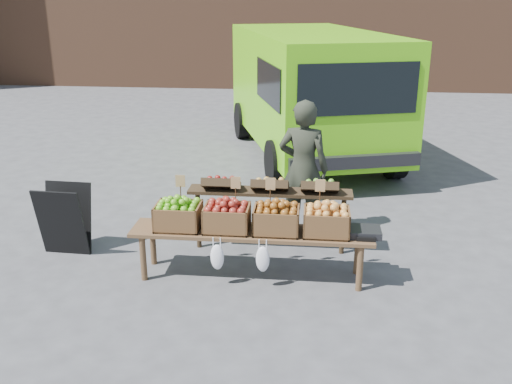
# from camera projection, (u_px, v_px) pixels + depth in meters

# --- Properties ---
(ground) EXTENTS (80.00, 80.00, 0.00)m
(ground) POSITION_uv_depth(u_px,v_px,m) (181.00, 278.00, 6.50)
(ground) COLOR #4A4A4D
(delivery_van) EXTENTS (3.87, 5.79, 2.38)m
(delivery_van) POSITION_uv_depth(u_px,v_px,m) (310.00, 95.00, 10.91)
(delivery_van) COLOR #68D811
(delivery_van) RESTS_ON ground
(vendor) EXTENTS (0.73, 0.56, 1.81)m
(vendor) POSITION_uv_depth(u_px,v_px,m) (303.00, 169.00, 7.40)
(vendor) COLOR #272B20
(vendor) RESTS_ON ground
(chalkboard_sign) EXTENTS (0.60, 0.35, 0.89)m
(chalkboard_sign) POSITION_uv_depth(u_px,v_px,m) (65.00, 220.00, 6.98)
(chalkboard_sign) COLOR black
(chalkboard_sign) RESTS_ON ground
(back_table) EXTENTS (2.10, 0.44, 1.04)m
(back_table) POSITION_uv_depth(u_px,v_px,m) (270.00, 212.00, 7.03)
(back_table) COLOR #302315
(back_table) RESTS_ON ground
(display_bench) EXTENTS (2.70, 0.56, 0.57)m
(display_bench) POSITION_uv_depth(u_px,v_px,m) (252.00, 254.00, 6.45)
(display_bench) COLOR brown
(display_bench) RESTS_ON ground
(crate_golden_apples) EXTENTS (0.50, 0.40, 0.28)m
(crate_golden_apples) POSITION_uv_depth(u_px,v_px,m) (178.00, 216.00, 6.38)
(crate_golden_apples) COLOR #55A01A
(crate_golden_apples) RESTS_ON display_bench
(crate_russet_pears) EXTENTS (0.50, 0.40, 0.28)m
(crate_russet_pears) POSITION_uv_depth(u_px,v_px,m) (227.00, 218.00, 6.33)
(crate_russet_pears) COLOR maroon
(crate_russet_pears) RESTS_ON display_bench
(crate_red_apples) EXTENTS (0.50, 0.40, 0.28)m
(crate_red_apples) POSITION_uv_depth(u_px,v_px,m) (276.00, 220.00, 6.28)
(crate_red_apples) COLOR #954C15
(crate_red_apples) RESTS_ON display_bench
(crate_green_apples) EXTENTS (0.50, 0.40, 0.28)m
(crate_green_apples) POSITION_uv_depth(u_px,v_px,m) (326.00, 222.00, 6.22)
(crate_green_apples) COLOR gold
(crate_green_apples) RESTS_ON display_bench
(weighing_scale) EXTENTS (0.34, 0.30, 0.08)m
(weighing_scale) POSITION_uv_depth(u_px,v_px,m) (365.00, 232.00, 6.22)
(weighing_scale) COLOR black
(weighing_scale) RESTS_ON display_bench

